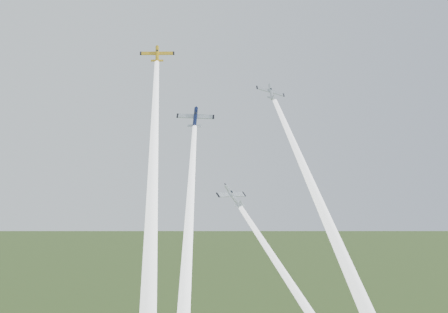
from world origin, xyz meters
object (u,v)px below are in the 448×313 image
plane_silver_low (233,196)px  plane_navy (195,117)px  plane_silver_right (271,92)px  plane_yellow (157,54)px

plane_silver_low → plane_navy: bearing=89.6°
plane_silver_right → plane_silver_low: (-11.22, -6.61, -22.35)m
plane_yellow → plane_silver_right: 25.77m
plane_silver_right → plane_yellow: bearing=176.5°
plane_yellow → plane_navy: bearing=26.7°
plane_yellow → plane_silver_low: size_ratio=0.98×
plane_yellow → plane_silver_right: bearing=7.6°
plane_yellow → plane_silver_low: 33.57m
plane_navy → plane_silver_low: (4.57, -11.21, -16.70)m
plane_navy → plane_silver_right: size_ratio=1.23×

